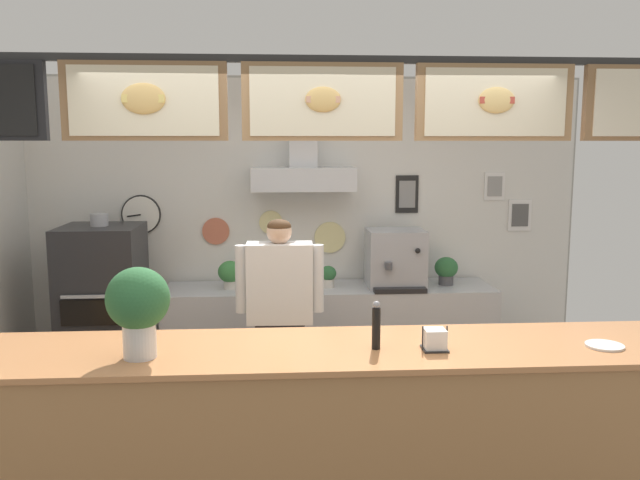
% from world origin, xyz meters
% --- Properties ---
extents(back_wall_assembly, '(4.93, 2.47, 2.72)m').
position_xyz_m(back_wall_assembly, '(0.00, 2.09, 1.46)').
color(back_wall_assembly, '#9E9E99').
rests_on(back_wall_assembly, ground_plane).
extents(service_counter, '(4.06, 0.76, 1.09)m').
position_xyz_m(service_counter, '(0.00, -0.35, 0.54)').
color(service_counter, '#B77F4C').
rests_on(service_counter, ground_plane).
extents(back_prep_counter, '(2.81, 0.61, 0.92)m').
position_xyz_m(back_prep_counter, '(0.20, 1.84, 0.45)').
color(back_prep_counter, '#B7BABF').
rests_on(back_prep_counter, ground_plane).
extents(pizza_oven, '(0.63, 0.69, 1.59)m').
position_xyz_m(pizza_oven, '(-1.66, 1.66, 0.75)').
color(pizza_oven, '#232326').
rests_on(pizza_oven, ground_plane).
extents(shop_worker, '(0.62, 0.23, 1.62)m').
position_xyz_m(shop_worker, '(-0.23, 0.84, 0.86)').
color(shop_worker, '#232328').
rests_on(shop_worker, ground_plane).
extents(espresso_machine, '(0.48, 0.50, 0.49)m').
position_xyz_m(espresso_machine, '(0.76, 1.82, 1.16)').
color(espresso_machine, '#A3A5AD').
rests_on(espresso_machine, back_prep_counter).
extents(potted_rosemary, '(0.20, 0.20, 0.24)m').
position_xyz_m(potted_rosemary, '(1.22, 1.86, 1.06)').
color(potted_rosemary, '#4C4C51').
rests_on(potted_rosemary, back_prep_counter).
extents(potted_basil, '(0.14, 0.14, 0.19)m').
position_xyz_m(potted_basil, '(0.18, 1.82, 1.02)').
color(potted_basil, beige).
rests_on(potted_basil, back_prep_counter).
extents(potted_thyme, '(0.21, 0.21, 0.24)m').
position_xyz_m(potted_thyme, '(-0.65, 1.82, 1.06)').
color(potted_thyme, beige).
rests_on(potted_thyme, back_prep_counter).
extents(basil_vase, '(0.31, 0.31, 0.46)m').
position_xyz_m(basil_vase, '(-0.93, -0.45, 1.35)').
color(basil_vase, silver).
rests_on(basil_vase, service_counter).
extents(napkin_holder, '(0.13, 0.13, 0.13)m').
position_xyz_m(napkin_holder, '(0.56, -0.43, 1.14)').
color(napkin_holder, '#262628').
rests_on(napkin_holder, service_counter).
extents(condiment_plate, '(0.20, 0.20, 0.01)m').
position_xyz_m(condiment_plate, '(1.46, -0.44, 1.09)').
color(condiment_plate, white).
rests_on(condiment_plate, service_counter).
extents(pepper_grinder, '(0.04, 0.04, 0.25)m').
position_xyz_m(pepper_grinder, '(0.26, -0.40, 1.21)').
color(pepper_grinder, black).
rests_on(pepper_grinder, service_counter).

